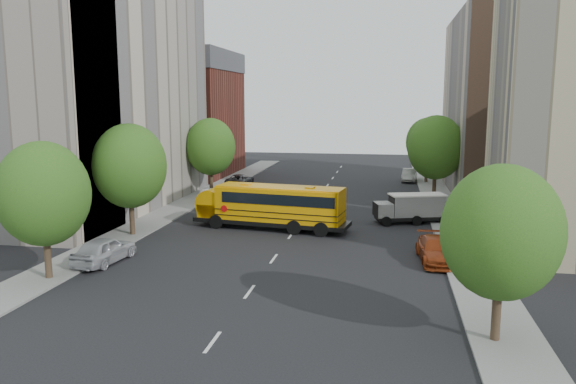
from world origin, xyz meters
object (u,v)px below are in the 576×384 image
(parked_car_2, at_px, (240,180))
(street_tree_1, at_px, (130,166))
(street_tree_5, at_px, (427,142))
(street_tree_0, at_px, (43,194))
(street_tree_2, at_px, (210,147))
(school_bus, at_px, (270,204))
(street_tree_4, at_px, (436,148))
(parked_car_1, at_px, (212,195))
(street_tree_3, at_px, (501,232))
(safari_truck, at_px, (411,208))
(parked_car_3, at_px, (436,250))
(parked_car_0, at_px, (104,250))
(parked_car_5, at_px, (409,175))

(parked_car_2, bearing_deg, street_tree_1, 90.80)
(street_tree_1, bearing_deg, street_tree_5, 53.75)
(street_tree_0, height_order, street_tree_2, street_tree_2)
(street_tree_5, bearing_deg, school_bus, -116.29)
(street_tree_1, bearing_deg, street_tree_4, 39.29)
(school_bus, bearing_deg, street_tree_1, -148.53)
(street_tree_1, distance_m, parked_car_1, 14.65)
(parked_car_1, bearing_deg, street_tree_5, -137.48)
(street_tree_3, relative_size, street_tree_5, 0.95)
(parked_car_2, bearing_deg, street_tree_2, 80.80)
(street_tree_1, bearing_deg, safari_truck, 21.67)
(street_tree_4, bearing_deg, school_bus, -132.41)
(school_bus, relative_size, parked_car_1, 3.04)
(school_bus, bearing_deg, street_tree_4, 56.03)
(parked_car_3, bearing_deg, school_bus, 144.73)
(street_tree_2, relative_size, parked_car_3, 1.55)
(street_tree_5, relative_size, parked_car_1, 1.91)
(parked_car_2, bearing_deg, street_tree_0, 91.79)
(parked_car_2, bearing_deg, parked_car_1, 94.16)
(parked_car_3, bearing_deg, street_tree_3, -87.46)
(parked_car_1, bearing_deg, street_tree_2, -66.42)
(parked_car_0, bearing_deg, street_tree_1, -72.09)
(parked_car_1, height_order, parked_car_3, parked_car_3)
(street_tree_3, xyz_separation_m, school_bus, (-12.91, 17.86, -2.61))
(safari_truck, distance_m, parked_car_2, 24.27)
(street_tree_0, height_order, school_bus, street_tree_0)
(street_tree_2, distance_m, parked_car_0, 24.99)
(street_tree_1, distance_m, street_tree_4, 28.43)
(street_tree_3, bearing_deg, street_tree_2, 124.51)
(street_tree_1, bearing_deg, parked_car_0, -78.07)
(street_tree_1, height_order, parked_car_5, street_tree_1)
(parked_car_1, bearing_deg, parked_car_0, 94.57)
(street_tree_5, height_order, parked_car_1, street_tree_5)
(safari_truck, xyz_separation_m, parked_car_0, (-18.12, -14.38, -0.41))
(school_bus, distance_m, parked_car_1, 12.73)
(street_tree_5, xyz_separation_m, parked_car_3, (-1.40, -32.94, -3.98))
(street_tree_5, bearing_deg, parked_car_5, 154.58)
(parked_car_3, bearing_deg, parked_car_0, -173.81)
(street_tree_5, distance_m, parked_car_2, 21.86)
(street_tree_1, xyz_separation_m, safari_truck, (19.52, 7.76, -3.75))
(street_tree_1, distance_m, street_tree_3, 26.08)
(parked_car_3, relative_size, parked_car_5, 1.11)
(street_tree_1, bearing_deg, street_tree_3, -32.47)
(street_tree_0, relative_size, parked_car_5, 1.66)
(street_tree_2, xyz_separation_m, parked_car_2, (1.40, 5.90, -4.17))
(parked_car_1, height_order, parked_car_2, parked_car_2)
(parked_car_2, height_order, parked_car_3, parked_car_3)
(street_tree_2, distance_m, safari_truck, 22.34)
(parked_car_2, bearing_deg, street_tree_3, 122.68)
(street_tree_3, bearing_deg, parked_car_2, 118.53)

